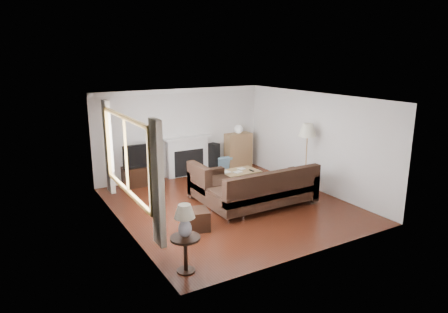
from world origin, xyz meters
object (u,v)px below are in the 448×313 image
tv_stand (143,175)px  side_table (186,254)px  coffee_table (236,180)px  floor_lamp (306,158)px  bookshelf (238,151)px  sectional_sofa (264,189)px

tv_stand → side_table: 4.75m
coffee_table → floor_lamp: size_ratio=0.69×
bookshelf → floor_lamp: bearing=-81.7°
sectional_sofa → floor_lamp: 1.71m
sectional_sofa → coffee_table: size_ratio=2.26×
coffee_table → side_table: size_ratio=1.99×
bookshelf → coffee_table: 1.96m
bookshelf → side_table: bearing=-130.0°
tv_stand → sectional_sofa: bearing=-58.3°
bookshelf → floor_lamp: 2.67m
coffee_table → side_table: side_table is taller
floor_lamp → side_table: floor_lamp is taller
side_table → tv_stand: bearing=79.3°
bookshelf → sectional_sofa: bookshelf is taller
tv_stand → coffee_table: 2.52m
coffee_table → bookshelf: bearing=55.1°
tv_stand → side_table: bearing=-100.7°
coffee_table → side_table: 4.23m
tv_stand → floor_lamp: floor_lamp is taller
tv_stand → bookshelf: 3.08m
floor_lamp → coffee_table: bearing=145.0°
bookshelf → side_table: size_ratio=1.82×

